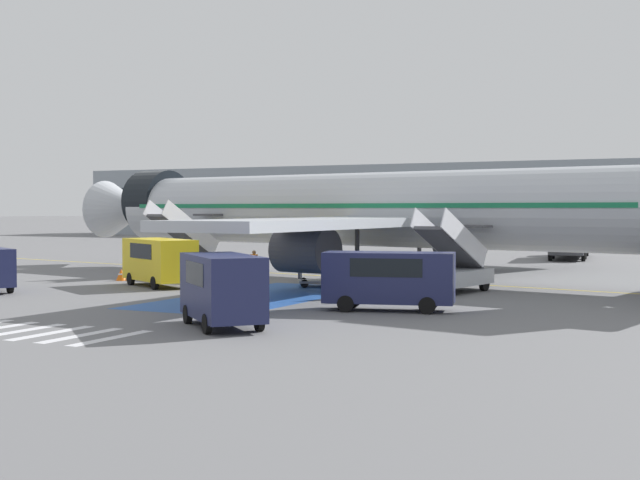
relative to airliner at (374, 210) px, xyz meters
The scene contains 19 objects.
ground_plane 4.57m from the airliner, behind, with size 600.00×600.00×0.00m, color slate.
apron_leadline_yellow 3.88m from the airliner, 169.54° to the left, with size 0.20×79.20×0.01m, color gold.
apron_stand_patch_blue 12.12m from the airliner, 93.13° to the right, with size 5.77×13.51×0.01m, color #2856A8.
apron_walkway_bar_2 24.69m from the airliner, 94.30° to the right, with size 0.44×3.60×0.01m, color silver.
apron_walkway_bar_3 24.64m from the airliner, 91.48° to the right, with size 0.44×3.60×0.01m, color silver.
apron_walkway_bar_4 24.63m from the airliner, 88.65° to the right, with size 0.44×3.60×0.01m, color silver.
apron_walkway_bar_5 24.69m from the airliner, 85.83° to the right, with size 0.44×3.60×0.01m, color silver.
airliner is the anchor object (origin of this frame).
boarding_stairs_forward 11.64m from the airliner, 166.45° to the right, with size 3.04×5.49×4.40m.
boarding_stairs_aft 9.07m from the airliner, 42.73° to the right, with size 3.04×5.49×3.95m.
fuel_tanker 26.15m from the airliner, 77.24° to the left, with size 3.91×10.99×3.29m.
service_van_0 15.60m from the airliner, 64.81° to the right, with size 5.22×2.99×2.24m.
service_van_1 21.22m from the airliner, 80.59° to the right, with size 4.45×4.27×2.38m.
service_van_2 12.27m from the airliner, 129.96° to the right, with size 5.25×4.17×2.37m.
baggage_cart 6.60m from the airliner, 93.29° to the right, with size 3.00×2.60×0.87m.
ground_crew_0 5.10m from the airliner, 135.03° to the right, with size 0.25×0.44×1.85m.
ground_crew_1 7.24m from the airliner, 148.59° to the right, with size 0.49×0.40×1.61m.
traffic_cone_0 14.24m from the airliner, 148.43° to the right, with size 0.58×0.58×0.64m.
terminal_building 67.64m from the airliner, 102.63° to the left, with size 113.88×12.10×9.56m.
Camera 1 is at (21.81, -45.20, 3.91)m, focal length 50.00 mm.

